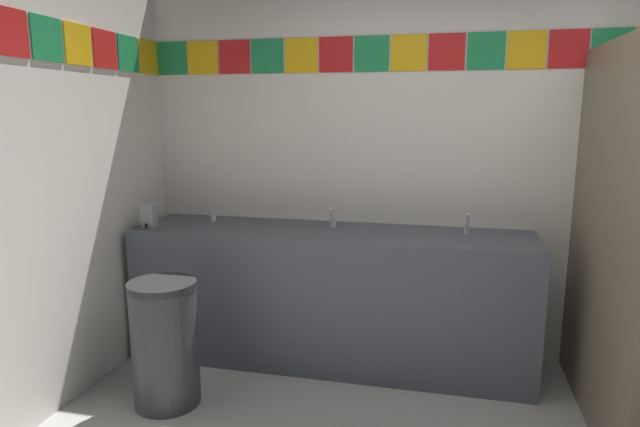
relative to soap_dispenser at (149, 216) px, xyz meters
The scene contains 7 objects.
wall_back 2.18m from the soap_dispenser, 14.04° to the left, with size 4.50×0.09×2.55m.
vanity_counter 1.29m from the soap_dispenser, ahead, with size 2.56×0.60×0.88m.
faucet_left 0.42m from the soap_dispenser, 40.38° to the left, with size 0.04×0.10×0.14m.
faucet_center 1.20m from the soap_dispenser, 13.06° to the left, with size 0.04×0.10×0.14m.
faucet_right 2.04m from the soap_dispenser, ahead, with size 0.04×0.10×0.14m.
soap_dispenser is the anchor object (origin of this frame).
trash_bin 0.92m from the soap_dispenser, 55.10° to the right, with size 0.38×0.38×0.72m.
Camera 1 is at (-0.21, -1.88, 1.63)m, focal length 30.15 mm.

